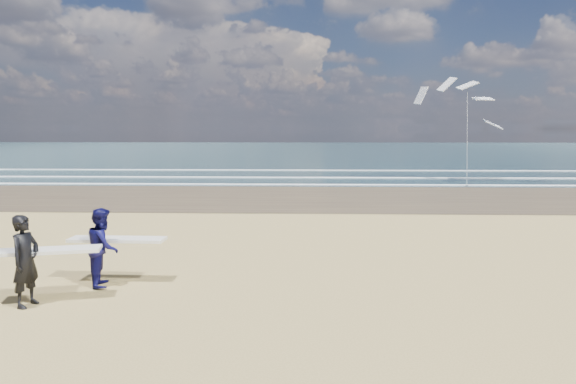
{
  "coord_description": "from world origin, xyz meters",
  "views": [
    {
      "loc": [
        4.41,
        -9.02,
        3.52
      ],
      "look_at": [
        3.89,
        6.0,
        1.66
      ],
      "focal_mm": 32.0,
      "sensor_mm": 36.0,
      "label": 1
    }
  ],
  "objects": [
    {
      "name": "ocean",
      "position": [
        20.0,
        72.0,
        0.01
      ],
      "size": [
        220.0,
        100.0,
        0.02
      ],
      "primitive_type": "cube",
      "color": "#1A333B",
      "rests_on": "ground"
    },
    {
      "name": "kite_1",
      "position": [
        14.93,
        25.18,
        4.38
      ],
      "size": [
        6.24,
        4.79,
        7.63
      ],
      "color": "slate",
      "rests_on": "ground"
    },
    {
      "name": "foam_breakers",
      "position": [
        20.0,
        28.1,
        0.05
      ],
      "size": [
        220.0,
        11.7,
        0.05
      ],
      "color": "white",
      "rests_on": "ground"
    },
    {
      "name": "surfer_near",
      "position": [
        -1.1,
        0.73,
        0.94
      ],
      "size": [
        2.26,
        1.24,
        1.84
      ],
      "color": "black",
      "rests_on": "ground"
    },
    {
      "name": "surfer_far",
      "position": [
        -0.12,
        2.12,
        0.89
      ],
      "size": [
        2.21,
        1.13,
        1.77
      ],
      "color": "#0C0B3F",
      "rests_on": "ground"
    }
  ]
}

